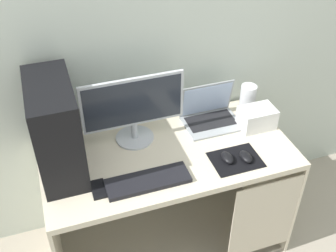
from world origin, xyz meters
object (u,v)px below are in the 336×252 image
pc_tower (56,129)px  projector (257,118)px  keyboard (148,181)px  speaker (248,99)px  laptop (210,115)px  monitor (133,109)px  mouse_left (227,158)px  cell_phone (99,189)px  mouse_right (246,157)px

pc_tower → projector: 1.12m
keyboard → speaker: bearing=28.0°
laptop → monitor: bearing=-177.2°
keyboard → mouse_left: size_ratio=4.38×
projector → cell_phone: bearing=-167.9°
keyboard → mouse_right: size_ratio=4.38×
monitor → projector: (0.70, -0.11, -0.15)m
cell_phone → speaker: bearing=20.4°
speaker → laptop: bearing=-174.3°
laptop → mouse_right: 0.38m
laptop → projector: laptop is taller
mouse_right → cell_phone: size_ratio=0.74×
speaker → mouse_right: 0.46m
cell_phone → pc_tower: bearing=121.8°
projector → monitor: bearing=170.9°
pc_tower → mouse_right: size_ratio=5.13×
keyboard → cell_phone: size_ratio=3.23×
mouse_left → projector: bearing=37.3°
monitor → laptop: bearing=2.8°
monitor → laptop: size_ratio=1.73×
laptop → projector: size_ratio=1.61×
mouse_right → mouse_left: bearing=165.3°
speaker → cell_phone: (-0.99, -0.37, -0.08)m
mouse_left → cell_phone: size_ratio=0.74×
mouse_left → mouse_right: same height
mouse_left → laptop: bearing=81.8°
pc_tower → mouse_left: (0.82, -0.23, -0.22)m
speaker → cell_phone: 1.06m
monitor → keyboard: monitor is taller
mouse_right → monitor: bearing=145.1°
monitor → keyboard: 0.40m
monitor → keyboard: bearing=-94.8°
monitor → keyboard: (-0.03, -0.35, -0.20)m
speaker → monitor: bearing=-176.2°
keyboard → cell_phone: keyboard is taller
projector → cell_phone: projector is taller
monitor → mouse_left: monitor is taller
laptop → speaker: 0.26m
pc_tower → speaker: 1.15m
projector → mouse_right: projector is taller
pc_tower → cell_phone: pc_tower is taller
pc_tower → cell_phone: 0.36m
keyboard → laptop: bearing=37.0°
mouse_right → cell_phone: bearing=177.4°
mouse_left → mouse_right: (0.09, -0.03, 0.00)m
monitor → cell_phone: monitor is taller
monitor → mouse_right: 0.65m
mouse_left → pc_tower: bearing=164.1°
cell_phone → projector: bearing=12.1°
speaker → projector: bearing=-97.1°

